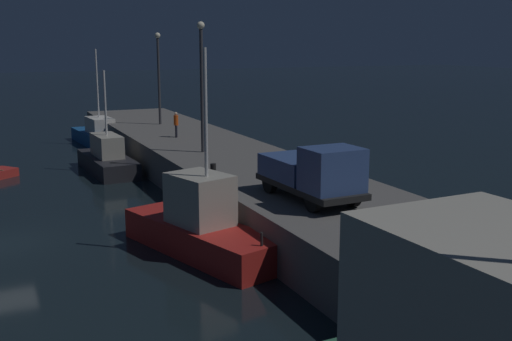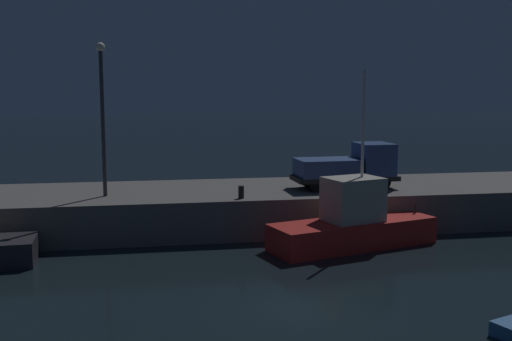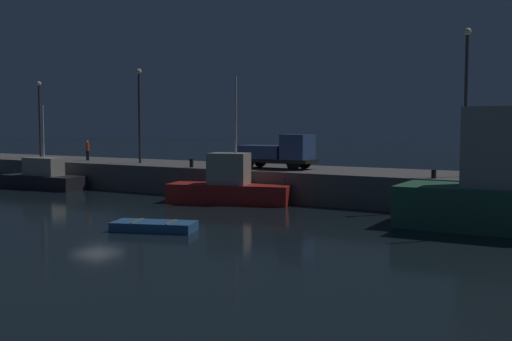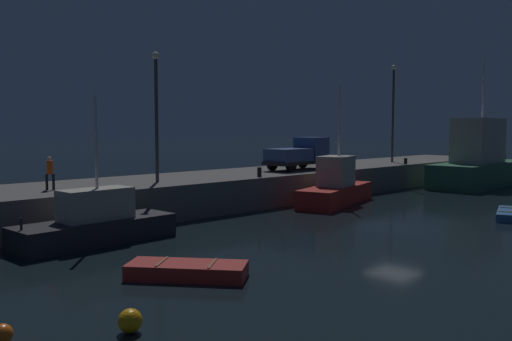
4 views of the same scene
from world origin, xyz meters
name	(u,v)px [view 4 (image 4 of 4)]	position (x,y,z in m)	size (l,w,h in m)	color
ground_plane	(395,227)	(0.00, 0.00, 0.00)	(320.00, 320.00, 0.00)	black
pier_quay	(235,188)	(0.00, 12.57, 1.01)	(63.95, 7.31, 2.01)	#5B5956
fishing_boat_blue	(96,224)	(-13.25, 7.07, 0.87)	(7.40, 2.77, 6.60)	#232328
fishing_boat_white	(479,162)	(22.66, 5.76, 2.07)	(13.10, 4.56, 11.20)	#2D6647
fishing_boat_orange	(336,188)	(4.39, 7.32, 1.10)	(8.31, 4.56, 8.15)	red
dinghy_orange_near	(187,270)	(-13.73, -0.39, 0.26)	(3.75, 4.16, 0.56)	#B22823
mooring_buoy_near	(130,321)	(-17.85, -3.52, 0.31)	(0.63, 0.63, 0.63)	orange
mooring_buoy_mid	(2,334)	(-20.47, -2.04, 0.25)	(0.50, 0.50, 0.50)	orange
lamp_post_east	(156,106)	(-7.02, 11.47, 6.41)	(0.44, 0.44, 7.48)	#38383D
lamp_post_central	(393,106)	(18.11, 11.71, 7.02)	(0.44, 0.44, 8.65)	#38383D
utility_truck	(300,154)	(5.64, 11.70, 3.17)	(5.58, 2.38, 2.39)	black
dockworker	(50,171)	(-13.26, 11.78, 2.98)	(0.43, 0.40, 1.70)	black
bollard_west	(259,172)	(-0.48, 9.68, 2.32)	(0.28, 0.28, 0.61)	black
bollard_central	(406,161)	(16.91, 9.61, 2.26)	(0.28, 0.28, 0.50)	black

